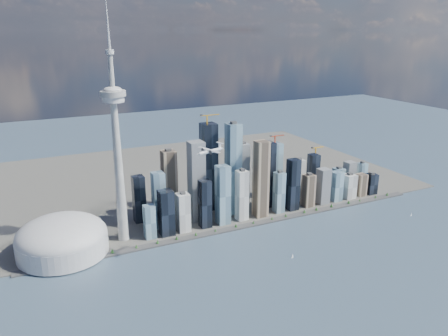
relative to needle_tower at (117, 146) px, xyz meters
name	(u,v)px	position (x,y,z in m)	size (l,w,h in m)	color
ground	(301,273)	(300.00, -310.00, -235.84)	(4000.00, 4000.00, 0.00)	#344C5C
seawall	(245,226)	(300.00, -60.00, -233.84)	(1100.00, 22.00, 4.00)	#383838
land	(184,176)	(300.00, 390.00, -234.34)	(1400.00, 900.00, 3.00)	#4C4C47
shoreline_trees	(245,224)	(300.00, -60.00, -227.06)	(960.53, 7.20, 8.80)	#3F2D1E
skyscraper_cluster	(249,183)	(359.61, 26.82, -151.17)	(736.00, 142.00, 271.89)	black
needle_tower	(117,146)	(0.00, 0.00, 0.00)	(56.00, 56.00, 550.50)	gray
dome_stadium	(62,238)	(-140.00, -10.00, -196.40)	(200.00, 200.00, 86.00)	silver
airplane	(210,151)	(153.33, -177.04, 14.76)	(69.22, 61.81, 17.19)	silver
sailboat_west	(292,256)	(320.90, -248.32, -232.59)	(7.19, 4.02, 10.13)	white
sailboat_east	(411,215)	(745.86, -195.73, -232.59)	(7.31, 3.29, 10.12)	white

